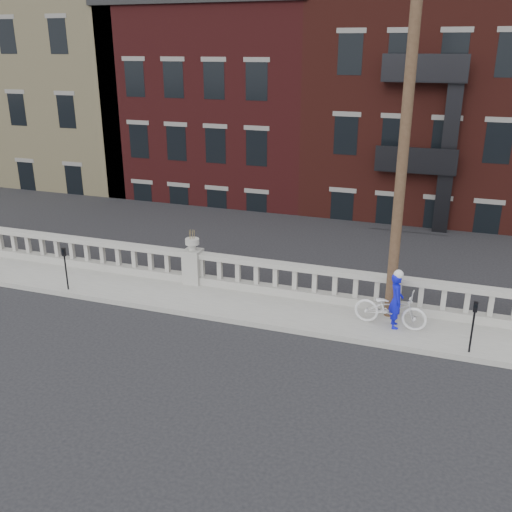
{
  "coord_description": "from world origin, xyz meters",
  "views": [
    {
      "loc": [
        7.44,
        -11.31,
        7.27
      ],
      "look_at": [
        2.37,
        3.2,
        1.59
      ],
      "focal_mm": 40.0,
      "sensor_mm": 36.0,
      "label": 1
    }
  ],
  "objects": [
    {
      "name": "parking_meter_c",
      "position": [
        8.33,
        2.15,
        1.0
      ],
      "size": [
        0.1,
        0.09,
        1.36
      ],
      "color": "black",
      "rests_on": "sidewalk"
    },
    {
      "name": "utility_pole",
      "position": [
        6.2,
        3.6,
        5.24
      ],
      "size": [
        1.6,
        0.28,
        10.0
      ],
      "color": "#422D1E",
      "rests_on": "sidewalk"
    },
    {
      "name": "parking_meter_b",
      "position": [
        -3.46,
        2.15,
        1.0
      ],
      "size": [
        0.1,
        0.09,
        1.36
      ],
      "color": "black",
      "rests_on": "sidewalk"
    },
    {
      "name": "cyclist",
      "position": [
        6.42,
        2.94,
        0.92
      ],
      "size": [
        0.49,
        0.63,
        1.53
      ],
      "primitive_type": "imported",
      "rotation": [
        0.0,
        0.0,
        1.83
      ],
      "color": "#0D10CA",
      "rests_on": "sidewalk"
    },
    {
      "name": "planter_pedestal",
      "position": [
        0.0,
        3.95,
        0.83
      ],
      "size": [
        0.55,
        0.55,
        1.76
      ],
      "color": "gray",
      "rests_on": "sidewalk"
    },
    {
      "name": "bicycle",
      "position": [
        6.29,
        2.95,
        0.66
      ],
      "size": [
        2.0,
        0.85,
        1.02
      ],
      "primitive_type": "imported",
      "rotation": [
        0.0,
        0.0,
        1.48
      ],
      "color": "silver",
      "rests_on": "sidewalk"
    },
    {
      "name": "balustrade",
      "position": [
        0.0,
        3.95,
        0.64
      ],
      "size": [
        28.0,
        0.34,
        1.03
      ],
      "color": "gray",
      "rests_on": "sidewalk"
    },
    {
      "name": "ground",
      "position": [
        0.0,
        0.0,
        0.0
      ],
      "size": [
        120.0,
        120.0,
        0.0
      ],
      "primitive_type": "plane",
      "color": "black",
      "rests_on": "ground"
    },
    {
      "name": "lower_level",
      "position": [
        0.56,
        23.04,
        2.63
      ],
      "size": [
        80.0,
        44.0,
        20.8
      ],
      "color": "#605E59",
      "rests_on": "ground"
    },
    {
      "name": "sidewalk",
      "position": [
        0.0,
        3.0,
        0.07
      ],
      "size": [
        32.0,
        2.2,
        0.15
      ],
      "primitive_type": "cube",
      "color": "gray",
      "rests_on": "ground"
    }
  ]
}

